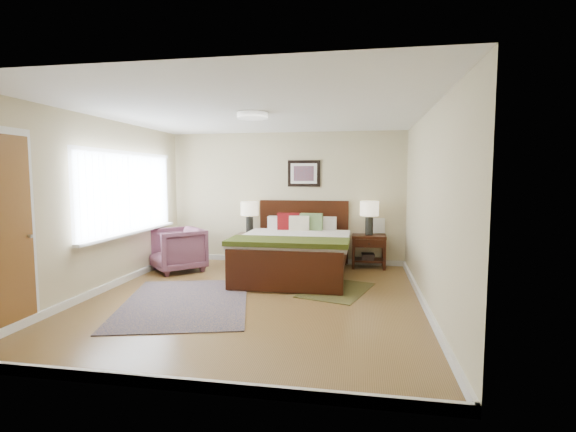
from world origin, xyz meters
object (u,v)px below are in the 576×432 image
object	(u,v)px
lamp_right	(369,212)
bed	(295,243)
lamp_left	(250,212)
armchair	(177,250)
nightstand_right	(369,247)
nightstand_left	(250,240)
rug_persian	(186,302)

from	to	relation	value
lamp_right	bed	bearing A→B (deg)	-145.07
lamp_left	armchair	distance (m)	1.52
nightstand_right	lamp_left	xyz separation A→B (m)	(-2.24, 0.01, 0.62)
lamp_left	lamp_right	distance (m)	2.24
lamp_right	armchair	xyz separation A→B (m)	(-3.33, -0.87, -0.65)
nightstand_left	nightstand_right	size ratio (longest dim) A/B	0.94
nightstand_left	lamp_left	xyz separation A→B (m)	(0.00, 0.02, 0.55)
nightstand_left	armchair	bearing A→B (deg)	-142.11
bed	nightstand_left	bearing A→B (deg)	140.46
nightstand_left	armchair	xyz separation A→B (m)	(-1.09, -0.85, -0.07)
nightstand_right	lamp_right	distance (m)	0.66
lamp_right	rug_persian	bearing A→B (deg)	-133.11
bed	rug_persian	world-z (taller)	bed
rug_persian	lamp_left	bearing A→B (deg)	71.27
armchair	rug_persian	xyz separation A→B (m)	(0.90, -1.73, -0.38)
armchair	lamp_left	bearing A→B (deg)	84.29
nightstand_left	lamp_left	size ratio (longest dim) A/B	0.94
lamp_left	armchair	world-z (taller)	lamp_left
bed	lamp_left	distance (m)	1.40
lamp_left	rug_persian	xyz separation A→B (m)	(-0.18, -2.59, -0.99)
bed	armchair	xyz separation A→B (m)	(-2.10, -0.01, -0.17)
lamp_left	rug_persian	distance (m)	2.78
bed	nightstand_right	xyz separation A→B (m)	(1.23, 0.84, -0.17)
nightstand_left	armchair	distance (m)	1.38
bed	nightstand_right	size ratio (longest dim) A/B	3.65
bed	lamp_left	size ratio (longest dim) A/B	3.62
lamp_right	nightstand_right	bearing A→B (deg)	-90.00
nightstand_left	rug_persian	world-z (taller)	nightstand_left
nightstand_left	rug_persian	size ratio (longest dim) A/B	0.25
nightstand_right	armchair	xyz separation A→B (m)	(-3.33, -0.85, 0.01)
bed	nightstand_right	world-z (taller)	bed
nightstand_left	rug_persian	bearing A→B (deg)	-94.09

